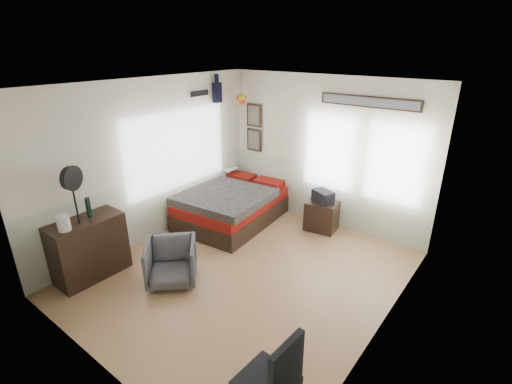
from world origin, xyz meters
TOP-DOWN VIEW (x-y plane):
  - ground_plane at (0.00, 0.00)m, footprint 4.00×4.50m
  - room_shell at (-0.08, 0.19)m, footprint 4.02×4.52m
  - wall_decor at (-1.10, 1.96)m, footprint 3.55×1.32m
  - bed at (-1.30, 1.20)m, footprint 1.61×2.14m
  - dresser at (-1.74, -1.40)m, footprint 0.48×1.00m
  - armchair at (-0.69, -0.78)m, footprint 0.96×0.96m
  - nightstand at (0.22, 1.94)m, footprint 0.60×0.51m
  - kettle at (-1.64, -1.71)m, footprint 0.19×0.16m
  - bottle at (-1.77, -1.28)m, footprint 0.07×0.07m
  - stand_fan at (-1.68, -1.48)m, footprint 0.20×0.32m
  - black_bag at (0.22, 1.94)m, footprint 0.44×0.37m

SIDE VIEW (x-z plane):
  - ground_plane at x=0.00m, z-range -0.01..0.00m
  - nightstand at x=0.22m, z-range 0.00..0.54m
  - armchair at x=-0.69m, z-range 0.00..0.63m
  - bed at x=-1.30m, z-range -0.01..0.64m
  - dresser at x=-1.74m, z-range 0.00..0.90m
  - black_bag at x=0.22m, z-range 0.54..0.76m
  - kettle at x=-1.64m, z-range 0.90..1.12m
  - bottle at x=-1.77m, z-range 0.90..1.19m
  - stand_fan at x=-1.68m, z-range 1.13..1.95m
  - room_shell at x=-0.08m, z-range 0.26..2.97m
  - wall_decor at x=-1.10m, z-range 1.38..2.82m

